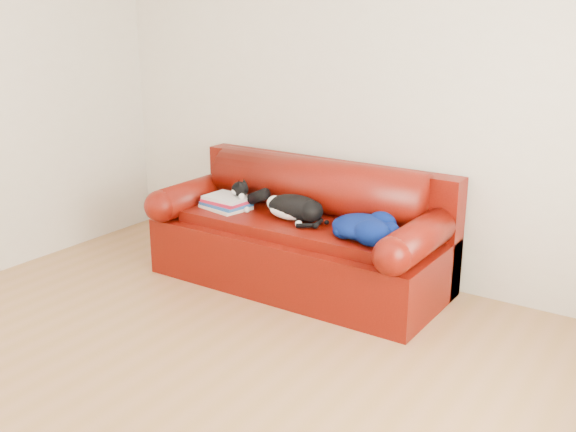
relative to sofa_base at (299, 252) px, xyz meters
name	(u,v)px	position (x,y,z in m)	size (l,w,h in m)	color
ground	(183,382)	(0.22, -1.49, -0.24)	(4.50, 4.50, 0.00)	olive
room_shell	(189,68)	(0.35, -1.48, 1.43)	(4.52, 4.02, 2.61)	beige
sofa_base	(299,252)	(0.00, 0.00, 0.00)	(2.10, 0.90, 0.50)	#420702
sofa_back	(317,204)	(0.00, 0.24, 0.30)	(2.10, 1.01, 0.88)	#420702
book_stack	(227,202)	(-0.57, -0.11, 0.31)	(0.38, 0.32, 0.10)	beige
cat	(294,208)	(-0.01, -0.06, 0.35)	(0.61, 0.30, 0.23)	black
blanket	(365,226)	(0.58, -0.10, 0.33)	(0.55, 0.55, 0.16)	#020940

